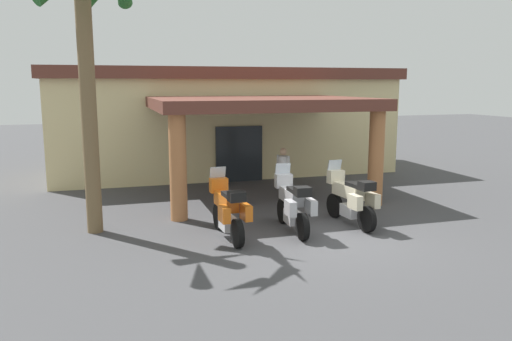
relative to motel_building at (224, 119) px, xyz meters
The scene contains 7 objects.
ground_plane 10.13m from the motel_building, 90.53° to the right, with size 80.00×80.00×0.00m, color #424244.
motel_building is the anchor object (origin of this frame).
motorcycle_orange 9.60m from the motel_building, 105.12° to the right, with size 0.71×2.21×1.61m.
motorcycle_silver 9.30m from the motel_building, 94.93° to the right, with size 0.73×2.21×1.61m.
motorcycle_cream 9.23m from the motel_building, 84.35° to the right, with size 0.72×2.21×1.61m.
pedestrian 5.87m from the motel_building, 86.59° to the right, with size 0.32×0.48×1.66m.
palm_tree_roadside 9.73m from the motel_building, 125.67° to the right, with size 2.55×2.65×6.78m.
Camera 1 is at (-5.55, -10.49, 3.65)m, focal length 35.30 mm.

